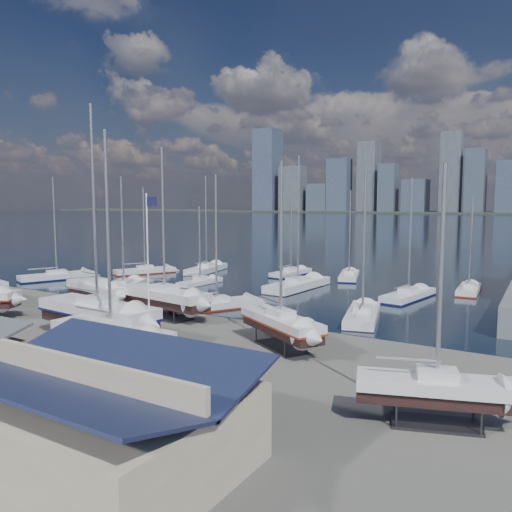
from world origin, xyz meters
The scene contains 24 objects.
ground centered at (0.00, -10.00, 0.00)m, with size 1400.00×1400.00×0.00m, color #605E59.
water centered at (0.00, 300.00, -0.15)m, with size 1400.00×600.00×0.40m, color #192539.
shed_blue centered at (16.00, -26.00, 2.42)m, with size 13.65×9.45×4.71m.
sailboat_cradle_2 centered at (-9.46, -3.32, 2.05)m, with size 9.86×4.91×15.54m.
sailboat_cradle_3 centered at (0.68, -12.17, 2.24)m, with size 12.26×4.33×19.17m.
sailboat_cradle_4 centered at (0.08, -3.25, 2.11)m, with size 10.53×4.13×16.69m.
sailboat_cradle_5 centered at (6.64, -16.20, 2.08)m, with size 10.18×3.32×16.22m.
sailboat_cradle_6 centered at (14.86, -6.50, 1.99)m, with size 8.93×6.66×14.50m.
sailboat_cradle_7 centered at (28.12, -14.44, 1.93)m, with size 8.24×4.65×13.20m.
sailboat_moored_0 centered at (-30.33, 7.28, 0.31)m, with size 6.60×10.95×15.84m.
sailboat_moored_1 centered at (-23.67, 18.81, 0.31)m, with size 6.90×9.85×14.50m.
sailboat_moored_2 centered at (-16.25, 25.41, 0.32)m, with size 5.40×11.36×16.54m.
sailboat_moored_3 centered at (-14.84, 5.71, 0.31)m, with size 6.78×10.60×15.41m.
sailboat_moored_4 centered at (-9.34, 14.68, 0.33)m, with size 2.56×7.65×11.38m.
sailboat_moored_5 centered at (-2.53, 29.09, 0.31)m, with size 3.20×9.24×13.57m.
sailboat_moored_6 centered at (2.14, 2.67, 0.31)m, with size 7.38×10.08×14.96m.
sailboat_moored_7 centered at (3.99, 18.39, 0.33)m, with size 4.16×12.30×18.29m.
sailboat_moored_8 centered at (6.52, 30.58, 0.31)m, with size 5.18×9.60×13.83m.
sailboat_moored_9 centered at (17.16, 6.00, 0.32)m, with size 5.21×10.41×15.15m.
sailboat_moored_10 centered at (18.30, 18.85, 0.31)m, with size 4.42×10.28×14.88m.
sailboat_moored_11 centered at (23.73, 27.29, 0.31)m, with size 2.86×8.73×12.87m.
car_c centered at (7.88, -18.04, 0.63)m, with size 2.11×4.57×1.27m, color gray.
car_d centered at (8.13, -18.19, 0.76)m, with size 2.14×5.26×1.53m, color gray.
flagpole centered at (6.21, -11.84, 6.93)m, with size 1.06×0.12×12.03m.
Camera 1 is at (32.93, -40.07, 11.26)m, focal length 35.00 mm.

